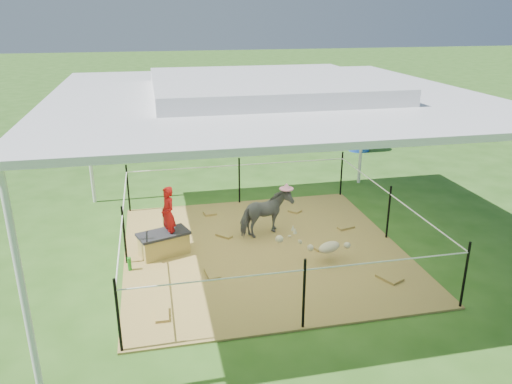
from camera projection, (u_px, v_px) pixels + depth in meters
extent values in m
plane|color=#2D5919|center=(263.00, 251.00, 8.46)|extent=(90.00, 90.00, 0.00)
cube|color=brown|center=(263.00, 250.00, 8.46)|extent=(4.60, 4.60, 0.03)
cylinder|color=silver|center=(88.00, 143.00, 10.18)|extent=(0.07, 0.07, 2.60)
cylinder|color=silver|center=(362.00, 129.00, 11.36)|extent=(0.07, 0.07, 2.60)
cylinder|color=silver|center=(24.00, 299.00, 4.67)|extent=(0.07, 0.07, 2.60)
cube|color=white|center=(264.00, 94.00, 7.56)|extent=(6.30, 6.30, 0.08)
cube|color=white|center=(264.00, 84.00, 7.50)|extent=(3.30, 3.30, 0.22)
cylinder|color=black|center=(128.00, 189.00, 9.91)|extent=(0.04, 0.04, 1.00)
cylinder|color=black|center=(239.00, 181.00, 10.36)|extent=(0.04, 0.04, 1.00)
cylinder|color=black|center=(341.00, 174.00, 10.80)|extent=(0.04, 0.04, 1.00)
cylinder|color=black|center=(124.00, 236.00, 7.85)|extent=(0.04, 0.04, 1.00)
cylinder|color=black|center=(389.00, 213.00, 8.73)|extent=(0.04, 0.04, 1.00)
cylinder|color=black|center=(118.00, 317.00, 5.78)|extent=(0.04, 0.04, 1.00)
cylinder|color=black|center=(304.00, 295.00, 6.22)|extent=(0.04, 0.04, 1.00)
cylinder|color=black|center=(465.00, 276.00, 6.67)|extent=(0.04, 0.04, 1.00)
cylinder|color=white|center=(239.00, 165.00, 10.24)|extent=(4.50, 0.02, 0.02)
cylinder|color=white|center=(305.00, 270.00, 6.10)|extent=(4.50, 0.02, 0.02)
cylinder|color=white|center=(390.00, 194.00, 8.61)|extent=(0.02, 4.50, 0.02)
cylinder|color=white|center=(122.00, 215.00, 7.73)|extent=(0.02, 4.50, 0.02)
cube|color=#AA8E3E|center=(164.00, 244.00, 8.24)|extent=(0.85, 0.62, 0.34)
cube|color=black|center=(163.00, 234.00, 8.17)|extent=(0.92, 0.67, 0.04)
imported|color=red|center=(168.00, 208.00, 8.04)|extent=(0.32, 0.39, 0.92)
cylinder|color=#1F7F1C|center=(130.00, 264.00, 7.74)|extent=(0.08, 0.08, 0.21)
imported|color=#4A4A4F|center=(266.00, 214.00, 8.86)|extent=(1.06, 0.79, 0.81)
cylinder|color=pink|center=(266.00, 189.00, 8.70)|extent=(0.25, 0.25, 0.12)
cylinder|color=#193FBF|center=(360.00, 135.00, 14.36)|extent=(0.76, 0.76, 0.94)
cube|color=#58341E|center=(257.00, 126.00, 15.96)|extent=(1.81, 1.39, 0.71)
cube|color=#53301C|center=(333.00, 111.00, 17.98)|extent=(2.30, 1.93, 0.82)
imported|color=blue|center=(267.00, 122.00, 15.77)|extent=(0.55, 0.45, 1.05)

